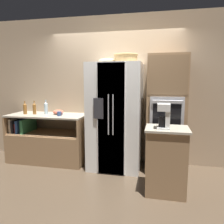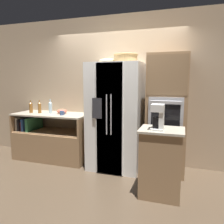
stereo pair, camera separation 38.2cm
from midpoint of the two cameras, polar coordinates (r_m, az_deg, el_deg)
The scene contains 14 objects.
ground_plane at distance 4.17m, azimuth 2.42°, elevation -14.13°, with size 20.00×20.00×0.00m, color #4C3D2D.
wall_back at distance 4.27m, azimuth 4.09°, elevation 5.73°, with size 12.00×0.06×2.80m.
counter_left at distance 4.60m, azimuth -13.15°, elevation -7.60°, with size 1.51×0.67×0.93m.
refrigerator at distance 3.91m, azimuth 3.79°, elevation -1.24°, with size 0.92×0.78×1.89m.
wall_oven at distance 3.85m, azimuth 16.93°, elevation -0.74°, with size 0.65×0.67×2.01m.
island_counter at distance 3.19m, azimuth 16.11°, elevation -12.58°, with size 0.59×0.49×0.94m.
wicker_basket at distance 3.77m, azimuth 6.63°, elevation 13.91°, with size 0.41×0.41×0.14m.
fruit_bowl at distance 3.89m, azimuth 1.90°, elevation 13.26°, with size 0.31×0.31×0.08m.
bottle_tall at distance 4.66m, azimuth -18.27°, elevation 1.17°, with size 0.07×0.07×0.26m.
bottle_short at distance 4.48m, azimuth -13.48°, elevation 1.23°, with size 0.07×0.07×0.28m.
bottle_wide at distance 4.57m, azimuth -16.16°, elevation 1.16°, with size 0.06×0.06×0.26m.
mug at distance 4.21m, azimuth -10.45°, elevation -0.26°, with size 0.11×0.08×0.09m.
mixing_bowl at distance 4.42m, azimuth -10.56°, elevation 0.19°, with size 0.20×0.20×0.09m.
coffee_maker at distance 2.95m, azimuth 15.81°, elevation -1.03°, with size 0.17×0.18×0.34m.
Camera 2 is at (1.21, -3.66, 1.60)m, focal length 35.00 mm.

